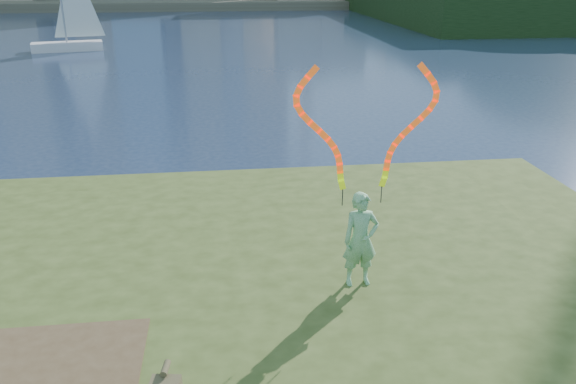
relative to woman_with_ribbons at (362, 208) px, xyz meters
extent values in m
plane|color=#1A2843|center=(-2.88, 1.01, -2.20)|extent=(320.00, 320.00, 0.00)
cube|color=#344217|center=(-2.88, -1.19, -1.80)|extent=(17.00, 15.00, 0.30)
cube|color=#344217|center=(-2.88, -0.99, -1.55)|extent=(14.00, 12.00, 0.30)
cube|color=#4A4536|center=(-2.88, 96.01, -1.60)|extent=(320.00, 40.00, 1.20)
imported|color=#146F1A|center=(0.00, -0.03, -0.57)|extent=(0.64, 0.44, 1.67)
cylinder|color=black|center=(-0.32, 0.06, 0.19)|extent=(0.02, 0.02, 0.30)
cylinder|color=black|center=(0.34, 0.11, 0.19)|extent=(0.02, 0.02, 0.30)
cylinder|color=#443F23|center=(-3.09, -2.29, -1.09)|extent=(0.13, 0.26, 0.09)
cube|color=silver|center=(-13.47, 36.73, -1.90)|extent=(5.28, 2.73, 0.71)
camera|label=1|loc=(-2.25, -8.26, 3.69)|focal=35.00mm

